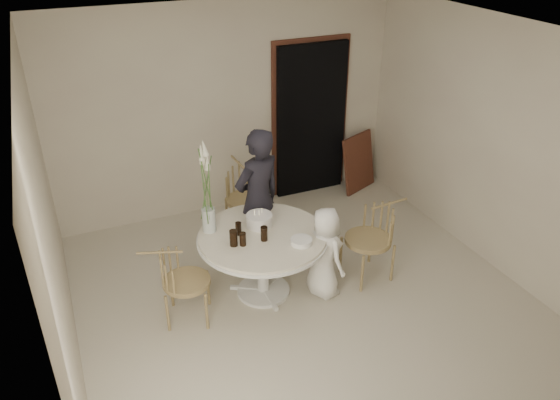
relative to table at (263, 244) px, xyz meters
name	(u,v)px	position (x,y,z in m)	size (l,w,h in m)	color
ground	(303,297)	(0.35, -0.25, -0.62)	(4.50, 4.50, 0.00)	beige
room_shell	(307,157)	(0.35, -0.25, 1.00)	(4.50, 4.50, 4.50)	white
doorway	(311,121)	(1.50, 1.94, 0.43)	(1.00, 0.10, 2.10)	black
door_trim	(310,116)	(1.50, 1.98, 0.49)	(1.12, 0.03, 2.22)	#5E2A20
table	(263,244)	(0.00, 0.00, 0.00)	(1.33, 1.33, 0.73)	white
picture_frame	(359,162)	(2.16, 1.70, -0.21)	(0.61, 0.04, 0.82)	#5E2A20
chair_far	(244,189)	(0.26, 1.27, -0.03)	(0.52, 0.56, 0.90)	#A38958
chair_right	(378,230)	(1.27, -0.18, -0.05)	(0.55, 0.52, 0.88)	#A38958
chair_left	(174,275)	(-0.93, -0.03, -0.09)	(0.57, 0.55, 0.81)	#A38958
girl	(258,200)	(0.16, 0.52, 0.21)	(0.60, 0.39, 1.65)	black
boy	(325,253)	(0.58, -0.26, -0.11)	(0.50, 0.32, 1.02)	white
birthday_cake	(259,220)	(0.03, 0.17, 0.18)	(0.27, 0.27, 0.18)	silver
cola_tumbler_a	(234,238)	(-0.33, -0.08, 0.20)	(0.08, 0.08, 0.17)	black
cola_tumbler_b	(264,234)	(-0.02, -0.11, 0.19)	(0.07, 0.07, 0.15)	black
cola_tumbler_c	(243,239)	(-0.25, -0.11, 0.18)	(0.06, 0.06, 0.14)	black
cola_tumbler_d	(238,229)	(-0.22, 0.10, 0.18)	(0.06, 0.06, 0.13)	black
plate_stack	(301,241)	(0.28, -0.31, 0.14)	(0.21, 0.21, 0.05)	white
flower_vase	(207,197)	(-0.47, 0.28, 0.50)	(0.14, 0.14, 1.01)	silver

